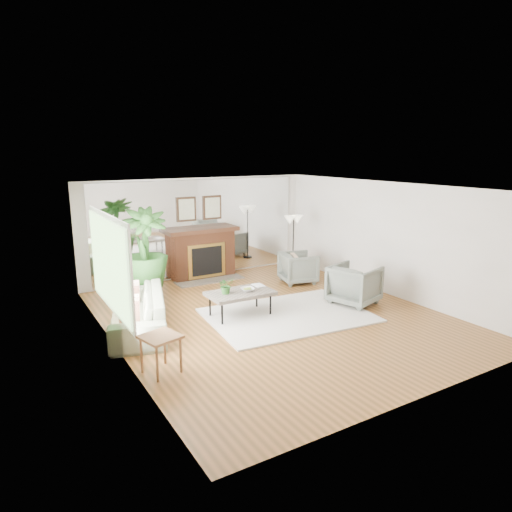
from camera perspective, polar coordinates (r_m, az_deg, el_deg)
ground at (r=8.96m, az=2.25°, el=-7.58°), size 7.00×7.00×0.00m
wall_left at (r=7.44m, az=-17.36°, el=-2.38°), size 0.02×7.00×2.50m
wall_right at (r=10.50m, az=16.13°, el=2.08°), size 0.02×7.00×2.50m
wall_back at (r=11.62m, az=-7.13°, el=3.51°), size 6.00×0.02×2.50m
mirror_panel at (r=11.60m, az=-7.09°, el=3.50°), size 5.40×0.04×2.40m
window_panel at (r=7.80m, az=-17.90°, el=-0.96°), size 0.04×2.40×1.50m
fireplace at (r=11.53m, az=-6.59°, el=0.46°), size 1.85×0.83×2.05m
area_rug at (r=9.00m, az=4.01°, el=-7.38°), size 3.25×2.46×0.03m
coffee_table at (r=8.82m, az=-1.98°, el=-4.75°), size 1.26×0.74×0.50m
sofa at (r=8.52m, az=-14.60°, el=-6.66°), size 1.55×2.51×0.68m
armchair_back at (r=11.15m, az=5.32°, el=-1.46°), size 0.98×0.96×0.74m
armchair_front at (r=9.77m, az=12.20°, el=-3.52°), size 1.14×1.12×0.83m
side_table at (r=6.79m, az=-11.87°, el=-10.43°), size 0.61×0.61×0.57m
potted_ficus at (r=9.87m, az=-13.77°, el=0.47°), size 1.14×1.14×2.00m
floor_lamp at (r=11.57m, az=4.71°, el=3.94°), size 0.51×0.28×1.56m
tabletop_plant at (r=8.66m, az=-3.77°, el=-3.67°), size 0.31×0.27×0.33m
fruit_bowl at (r=8.83m, az=-1.08°, el=-4.21°), size 0.30×0.30×0.06m
book at (r=9.12m, az=-0.23°, el=-3.79°), size 0.20×0.27×0.02m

